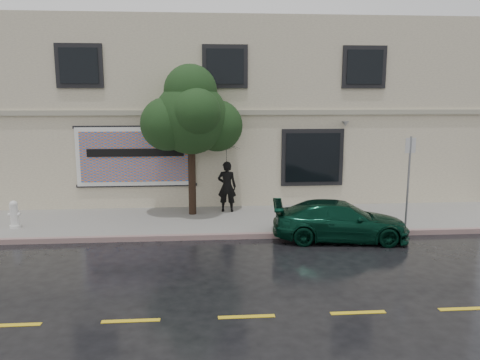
{
  "coord_description": "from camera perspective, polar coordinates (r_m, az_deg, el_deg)",
  "views": [
    {
      "loc": [
        -0.77,
        -11.85,
        4.21
      ],
      "look_at": [
        0.31,
        2.2,
        1.65
      ],
      "focal_mm": 35.0,
      "sensor_mm": 36.0,
      "label": 1
    }
  ],
  "objects": [
    {
      "name": "road_marking",
      "position": [
        9.39,
        0.8,
        -16.32
      ],
      "size": [
        19.0,
        0.12,
        0.01
      ],
      "primitive_type": "cube",
      "color": "gold",
      "rests_on": "ground"
    },
    {
      "name": "building",
      "position": [
        20.88,
        -2.32,
        8.36
      ],
      "size": [
        20.0,
        8.12,
        7.0
      ],
      "color": "beige",
      "rests_on": "ground"
    },
    {
      "name": "pedestrian",
      "position": [
        16.42,
        -1.61,
        -0.81
      ],
      "size": [
        0.72,
        0.54,
        1.79
      ],
      "primitive_type": "imported",
      "rotation": [
        0.0,
        0.0,
        2.97
      ],
      "color": "black",
      "rests_on": "sidewalk"
    },
    {
      "name": "fire_hydrant",
      "position": [
        16.1,
        -25.81,
        -3.81
      ],
      "size": [
        0.35,
        0.33,
        0.86
      ],
      "rotation": [
        0.0,
        0.0,
        0.07
      ],
      "color": "silver",
      "rests_on": "sidewalk"
    },
    {
      "name": "ground",
      "position": [
        12.6,
        -0.66,
        -9.21
      ],
      "size": [
        90.0,
        90.0,
        0.0
      ],
      "primitive_type": "plane",
      "color": "black",
      "rests_on": "ground"
    },
    {
      "name": "curb",
      "position": [
        14.0,
        -1.07,
        -6.87
      ],
      "size": [
        20.0,
        0.18,
        0.16
      ],
      "primitive_type": "cube",
      "color": "slate",
      "rests_on": "ground"
    },
    {
      "name": "umbrella",
      "position": [
        16.22,
        -1.63,
        3.54
      ],
      "size": [
        1.22,
        1.22,
        0.72
      ],
      "primitive_type": "imported",
      "rotation": [
        0.0,
        0.0,
        0.32
      ],
      "color": "black",
      "rests_on": "pedestrian"
    },
    {
      "name": "sidewalk",
      "position": [
        15.68,
        -1.45,
        -4.98
      ],
      "size": [
        20.0,
        3.5,
        0.15
      ],
      "primitive_type": "cube",
      "color": "gray",
      "rests_on": "ground"
    },
    {
      "name": "street_tree",
      "position": [
        15.86,
        -6.01,
        7.49
      ],
      "size": [
        2.46,
        2.46,
        4.55
      ],
      "color": "black",
      "rests_on": "sidewalk"
    },
    {
      "name": "billboard",
      "position": [
        17.08,
        -12.57,
        2.81
      ],
      "size": [
        4.3,
        0.16,
        2.2
      ],
      "color": "white",
      "rests_on": "ground"
    },
    {
      "name": "car",
      "position": [
        14.1,
        12.11,
        -4.88
      ],
      "size": [
        4.12,
        2.2,
        1.15
      ],
      "primitive_type": "imported",
      "rotation": [
        0.0,
        0.0,
        1.45
      ],
      "color": "black",
      "rests_on": "ground"
    },
    {
      "name": "sign_pole",
      "position": [
        15.09,
        19.87,
        0.65
      ],
      "size": [
        0.35,
        0.09,
        2.84
      ],
      "rotation": [
        0.0,
        0.0,
        0.19
      ],
      "color": "gray",
      "rests_on": "sidewalk"
    }
  ]
}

